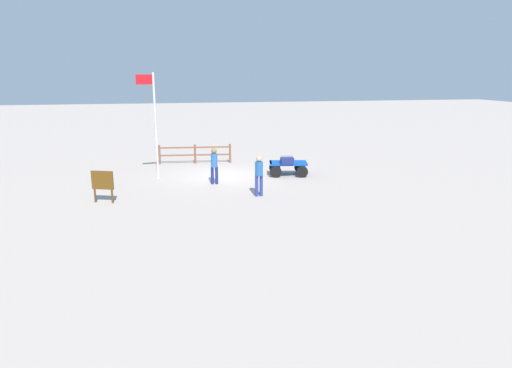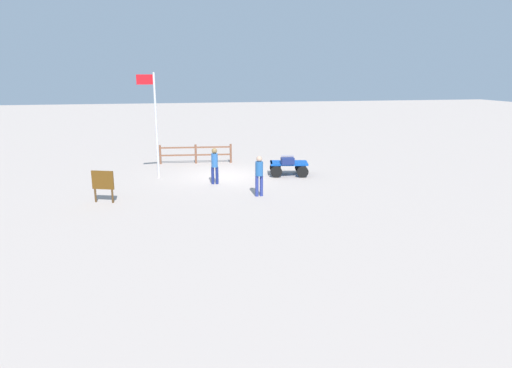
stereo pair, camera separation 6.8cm
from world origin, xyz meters
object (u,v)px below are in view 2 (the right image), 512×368
(worker_trailing, at_px, (215,163))
(flagpole, at_px, (154,119))
(suitcase_maroon, at_px, (287,159))
(worker_lead, at_px, (259,173))
(signboard, at_px, (103,182))
(luggage_cart, at_px, (288,166))
(suitcase_navy, at_px, (288,161))

(worker_trailing, xyz_separation_m, flagpole, (2.65, -1.85, 1.94))
(suitcase_maroon, relative_size, flagpole, 0.14)
(suitcase_maroon, height_order, worker_trailing, worker_trailing)
(worker_lead, relative_size, signboard, 1.33)
(luggage_cart, bearing_deg, suitcase_navy, 70.03)
(worker_trailing, bearing_deg, signboard, 25.50)
(suitcase_navy, height_order, flagpole, flagpole)
(luggage_cart, bearing_deg, worker_trailing, 16.67)
(worker_lead, bearing_deg, suitcase_maroon, -121.55)
(suitcase_maroon, height_order, suitcase_navy, suitcase_maroon)
(worker_trailing, bearing_deg, luggage_cart, -163.33)
(suitcase_maroon, xyz_separation_m, signboard, (8.47, 3.28, -0.03))
(luggage_cart, xyz_separation_m, suitcase_maroon, (0.09, 0.12, 0.37))
(suitcase_maroon, bearing_deg, signboard, 21.17)
(worker_trailing, height_order, flagpole, flagpole)
(luggage_cart, xyz_separation_m, worker_lead, (2.29, 3.69, 0.52))
(suitcase_maroon, bearing_deg, suitcase_navy, 75.93)
(suitcase_navy, bearing_deg, signboard, 18.94)
(suitcase_maroon, distance_m, worker_trailing, 3.91)
(luggage_cart, distance_m, signboard, 9.21)
(worker_trailing, relative_size, signboard, 1.31)
(suitcase_navy, height_order, worker_lead, worker_lead)
(flagpole, bearing_deg, suitcase_maroon, 172.79)
(flagpole, distance_m, signboard, 5.03)
(worker_lead, bearing_deg, luggage_cart, -121.74)
(signboard, bearing_deg, worker_trailing, -154.50)
(luggage_cart, relative_size, suitcase_maroon, 2.99)
(luggage_cart, height_order, signboard, signboard)
(luggage_cart, relative_size, flagpole, 0.41)
(luggage_cart, height_order, worker_lead, worker_lead)
(worker_trailing, bearing_deg, worker_lead, 121.80)
(worker_trailing, distance_m, signboard, 5.21)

